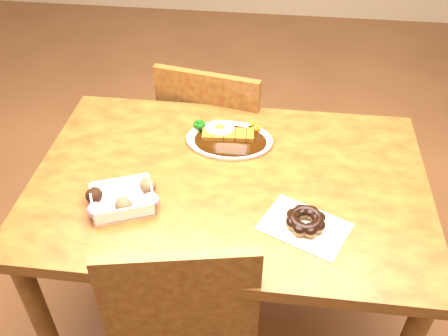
# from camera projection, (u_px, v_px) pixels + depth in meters

# --- Properties ---
(ground) EXTENTS (6.00, 6.00, 0.00)m
(ground) POSITION_uv_depth(u_px,v_px,m) (228.00, 318.00, 2.00)
(ground) COLOR brown
(ground) RESTS_ON ground
(table) EXTENTS (1.20, 0.80, 0.75)m
(table) POSITION_uv_depth(u_px,v_px,m) (229.00, 202.00, 1.58)
(table) COLOR #532410
(table) RESTS_ON ground
(chair_far) EXTENTS (0.49, 0.49, 0.87)m
(chair_far) POSITION_uv_depth(u_px,v_px,m) (218.00, 141.00, 2.11)
(chair_far) COLOR #532410
(chair_far) RESTS_ON ground
(katsu_curry_plate) EXTENTS (0.28, 0.20, 0.06)m
(katsu_curry_plate) POSITION_uv_depth(u_px,v_px,m) (228.00, 138.00, 1.65)
(katsu_curry_plate) COLOR white
(katsu_curry_plate) RESTS_ON table
(donut_box) EXTENTS (0.22, 0.19, 0.05)m
(donut_box) POSITION_uv_depth(u_px,v_px,m) (123.00, 198.00, 1.42)
(donut_box) COLOR white
(donut_box) RESTS_ON table
(pon_de_ring) EXTENTS (0.27, 0.24, 0.04)m
(pon_de_ring) POSITION_uv_depth(u_px,v_px,m) (305.00, 221.00, 1.35)
(pon_de_ring) COLOR silver
(pon_de_ring) RESTS_ON table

